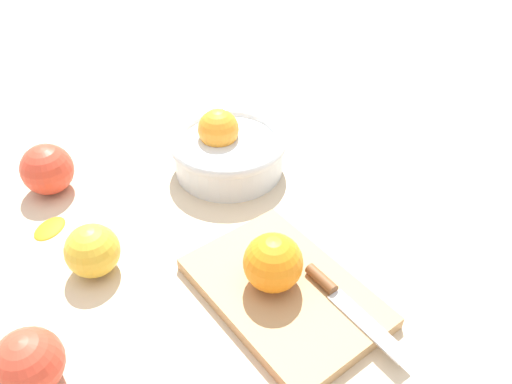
{
  "coord_description": "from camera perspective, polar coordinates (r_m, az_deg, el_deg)",
  "views": [
    {
      "loc": [
        0.45,
        -0.13,
        0.51
      ],
      "look_at": [
        -0.05,
        0.12,
        0.04
      ],
      "focal_mm": 36.2,
      "sensor_mm": 36.0,
      "label": 1
    }
  ],
  "objects": [
    {
      "name": "apple_front_right",
      "position": [
        0.6,
        -23.84,
        -16.85
      ],
      "size": [
        0.07,
        0.07,
        0.07
      ],
      "primitive_type": "sphere",
      "color": "#D6422D",
      "rests_on": "ground_plane"
    },
    {
      "name": "ground_plane",
      "position": [
        0.69,
        -7.25,
        -7.84
      ],
      "size": [
        2.4,
        2.4,
        0.0
      ],
      "primitive_type": "plane",
      "color": "beige"
    },
    {
      "name": "orange_on_board",
      "position": [
        0.61,
        1.9,
        -7.82
      ],
      "size": [
        0.07,
        0.07,
        0.07
      ],
      "primitive_type": "sphere",
      "color": "orange",
      "rests_on": "cutting_board"
    },
    {
      "name": "knife",
      "position": [
        0.63,
        9.29,
        -11.45
      ],
      "size": [
        0.16,
        0.04,
        0.01
      ],
      "color": "silver",
      "rests_on": "cutting_board"
    },
    {
      "name": "citrus_peel",
      "position": [
        0.78,
        -21.89,
        -3.59
      ],
      "size": [
        0.06,
        0.06,
        0.01
      ],
      "primitive_type": "ellipsoid",
      "rotation": [
        0.0,
        0.0,
        2.31
      ],
      "color": "orange",
      "rests_on": "ground_plane"
    },
    {
      "name": "apple_front_left",
      "position": [
        0.68,
        -17.62,
        -6.2
      ],
      "size": [
        0.07,
        0.07,
        0.07
      ],
      "primitive_type": "sphere",
      "color": "gold",
      "rests_on": "ground_plane"
    },
    {
      "name": "cutting_board",
      "position": [
        0.64,
        3.1,
        -10.98
      ],
      "size": [
        0.26,
        0.2,
        0.02
      ],
      "primitive_type": "cube",
      "rotation": [
        0.0,
        0.0,
        0.19
      ],
      "color": "tan",
      "rests_on": "ground_plane"
    },
    {
      "name": "bowl",
      "position": [
        0.82,
        -3.15,
        4.76
      ],
      "size": [
        0.18,
        0.18,
        0.1
      ],
      "color": "silver",
      "rests_on": "ground_plane"
    },
    {
      "name": "apple_front_left_2",
      "position": [
        0.83,
        -22.07,
        2.34
      ],
      "size": [
        0.08,
        0.08,
        0.08
      ],
      "primitive_type": "sphere",
      "color": "#D6422D",
      "rests_on": "ground_plane"
    }
  ]
}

